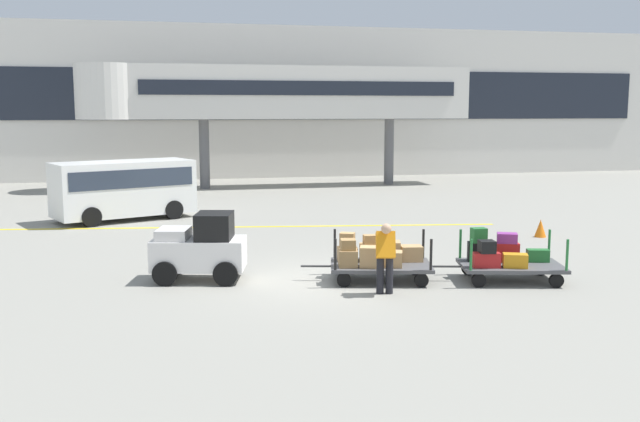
{
  "coord_description": "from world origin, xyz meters",
  "views": [
    {
      "loc": [
        -3.39,
        -15.69,
        3.94
      ],
      "look_at": [
        0.71,
        3.1,
        1.18
      ],
      "focal_mm": 39.96,
      "sensor_mm": 36.0,
      "label": 1
    }
  ],
  "objects_px": {
    "safety_cone_far": "(212,235)",
    "safety_cone_near": "(540,228)",
    "baggage_cart_lead": "(376,257)",
    "baggage_tug": "(200,248)",
    "baggage_cart_middle": "(504,258)",
    "baggage_handler": "(385,255)",
    "shuttle_van": "(124,185)"
  },
  "relations": [
    {
      "from": "baggage_handler",
      "to": "safety_cone_near",
      "type": "distance_m",
      "value": 8.82
    },
    {
      "from": "shuttle_van",
      "to": "safety_cone_near",
      "type": "height_order",
      "value": "shuttle_van"
    },
    {
      "from": "baggage_cart_lead",
      "to": "shuttle_van",
      "type": "relative_size",
      "value": 0.6
    },
    {
      "from": "safety_cone_near",
      "to": "safety_cone_far",
      "type": "xyz_separation_m",
      "value": [
        -10.03,
        0.93,
        0.0
      ]
    },
    {
      "from": "baggage_cart_lead",
      "to": "safety_cone_near",
      "type": "height_order",
      "value": "baggage_cart_lead"
    },
    {
      "from": "safety_cone_far",
      "to": "safety_cone_near",
      "type": "bearing_deg",
      "value": -5.3
    },
    {
      "from": "baggage_handler",
      "to": "shuttle_van",
      "type": "relative_size",
      "value": 0.3
    },
    {
      "from": "baggage_tug",
      "to": "baggage_cart_middle",
      "type": "xyz_separation_m",
      "value": [
        6.85,
        -1.52,
        -0.22
      ]
    },
    {
      "from": "shuttle_van",
      "to": "baggage_handler",
      "type": "bearing_deg",
      "value": -63.34
    },
    {
      "from": "shuttle_van",
      "to": "baggage_cart_middle",
      "type": "bearing_deg",
      "value": -51.38
    },
    {
      "from": "baggage_cart_lead",
      "to": "safety_cone_near",
      "type": "xyz_separation_m",
      "value": [
        6.62,
        4.33,
        -0.27
      ]
    },
    {
      "from": "baggage_tug",
      "to": "shuttle_van",
      "type": "relative_size",
      "value": 0.44
    },
    {
      "from": "baggage_cart_lead",
      "to": "safety_cone_far",
      "type": "bearing_deg",
      "value": 122.93
    },
    {
      "from": "shuttle_van",
      "to": "safety_cone_near",
      "type": "relative_size",
      "value": 9.38
    },
    {
      "from": "baggage_cart_middle",
      "to": "safety_cone_near",
      "type": "distance_m",
      "value": 6.23
    },
    {
      "from": "baggage_cart_middle",
      "to": "safety_cone_far",
      "type": "distance_m",
      "value": 8.64
    },
    {
      "from": "baggage_cart_lead",
      "to": "baggage_cart_middle",
      "type": "xyz_separation_m",
      "value": [
        2.89,
        -0.65,
        -0.01
      ]
    },
    {
      "from": "baggage_tug",
      "to": "safety_cone_near",
      "type": "bearing_deg",
      "value": 18.1
    },
    {
      "from": "safety_cone_far",
      "to": "baggage_cart_lead",
      "type": "bearing_deg",
      "value": -57.07
    },
    {
      "from": "baggage_handler",
      "to": "safety_cone_far",
      "type": "height_order",
      "value": "baggage_handler"
    },
    {
      "from": "baggage_cart_lead",
      "to": "baggage_handler",
      "type": "bearing_deg",
      "value": -97.89
    },
    {
      "from": "baggage_tug",
      "to": "baggage_cart_lead",
      "type": "distance_m",
      "value": 4.06
    },
    {
      "from": "baggage_cart_lead",
      "to": "safety_cone_near",
      "type": "distance_m",
      "value": 7.92
    },
    {
      "from": "shuttle_van",
      "to": "baggage_cart_lead",
      "type": "bearing_deg",
      "value": -60.01
    },
    {
      "from": "baggage_handler",
      "to": "shuttle_van",
      "type": "distance_m",
      "value": 13.36
    },
    {
      "from": "baggage_cart_lead",
      "to": "baggage_handler",
      "type": "xyz_separation_m",
      "value": [
        -0.17,
        -1.25,
        0.32
      ]
    },
    {
      "from": "baggage_tug",
      "to": "safety_cone_near",
      "type": "distance_m",
      "value": 11.15
    },
    {
      "from": "shuttle_van",
      "to": "safety_cone_near",
      "type": "distance_m",
      "value": 14.31
    },
    {
      "from": "baggage_cart_lead",
      "to": "safety_cone_far",
      "type": "distance_m",
      "value": 6.28
    },
    {
      "from": "baggage_handler",
      "to": "shuttle_van",
      "type": "xyz_separation_m",
      "value": [
        -5.99,
        11.94,
        0.37
      ]
    },
    {
      "from": "baggage_handler",
      "to": "safety_cone_near",
      "type": "bearing_deg",
      "value": 39.4
    },
    {
      "from": "baggage_cart_lead",
      "to": "safety_cone_far",
      "type": "height_order",
      "value": "baggage_cart_lead"
    }
  ]
}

